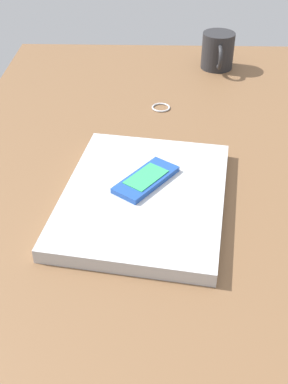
{
  "coord_description": "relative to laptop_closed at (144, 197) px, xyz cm",
  "views": [
    {
      "loc": [
        66.43,
        -3.96,
        49.38
      ],
      "look_at": [
        7.5,
        -5.62,
        5.0
      ],
      "focal_mm": 45.53,
      "sensor_mm": 36.0,
      "label": 1
    }
  ],
  "objects": [
    {
      "name": "desk_surface",
      "position": [
        -7.5,
        5.62,
        -2.6
      ],
      "size": [
        120.0,
        80.0,
        3.0
      ],
      "primitive_type": "cube",
      "color": "brown",
      "rests_on": "ground"
    },
    {
      "name": "laptop_closed",
      "position": [
        0.0,
        0.0,
        0.0
      ],
      "size": [
        34.26,
        28.52,
        2.2
      ],
      "primitive_type": "cube",
      "rotation": [
        0.0,
        0.0,
        -0.15
      ],
      "color": "#B7BABC",
      "rests_on": "desk_surface"
    },
    {
      "name": "cell_phone_on_laptop",
      "position": [
        -2.4,
        0.25,
        1.57
      ],
      "size": [
        11.88,
        10.56,
        1.0
      ],
      "color": "#1E479E",
      "rests_on": "laptop_closed"
    },
    {
      "name": "key_ring",
      "position": [
        -31.42,
        2.6,
        -0.92
      ],
      "size": [
        3.81,
        3.81,
        0.36
      ],
      "primitive_type": "torus",
      "color": "silver",
      "rests_on": "desk_surface"
    },
    {
      "name": "coffee_mug",
      "position": [
        -52.82,
        15.89,
        3.06
      ],
      "size": [
        10.67,
        7.55,
        8.31
      ],
      "color": "#262628",
      "rests_on": "desk_surface"
    }
  ]
}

